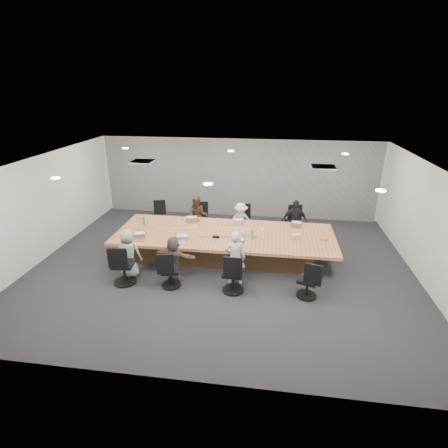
# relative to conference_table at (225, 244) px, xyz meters

# --- Properties ---
(floor) EXTENTS (10.00, 8.00, 0.00)m
(floor) POSITION_rel_conference_table_xyz_m (0.00, -0.50, -0.40)
(floor) COLOR #2A2A2F
(floor) RESTS_ON ground
(ceiling) EXTENTS (10.00, 8.00, 0.00)m
(ceiling) POSITION_rel_conference_table_xyz_m (0.00, -0.50, 2.40)
(ceiling) COLOR white
(ceiling) RESTS_ON wall_back
(wall_back) EXTENTS (10.00, 0.00, 2.80)m
(wall_back) POSITION_rel_conference_table_xyz_m (0.00, 3.50, 1.00)
(wall_back) COLOR beige
(wall_back) RESTS_ON ground
(wall_front) EXTENTS (10.00, 0.00, 2.80)m
(wall_front) POSITION_rel_conference_table_xyz_m (0.00, -4.50, 1.00)
(wall_front) COLOR beige
(wall_front) RESTS_ON ground
(wall_left) EXTENTS (0.00, 8.00, 2.80)m
(wall_left) POSITION_rel_conference_table_xyz_m (-5.00, -0.50, 1.00)
(wall_left) COLOR beige
(wall_left) RESTS_ON ground
(wall_right) EXTENTS (0.00, 8.00, 2.80)m
(wall_right) POSITION_rel_conference_table_xyz_m (5.00, -0.50, 1.00)
(wall_right) COLOR beige
(wall_right) RESTS_ON ground
(curtain) EXTENTS (9.80, 0.04, 2.80)m
(curtain) POSITION_rel_conference_table_xyz_m (0.00, 3.42, 1.00)
(curtain) COLOR gray
(curtain) RESTS_ON ground
(conference_table) EXTENTS (6.00, 2.20, 0.74)m
(conference_table) POSITION_rel_conference_table_xyz_m (0.00, 0.00, 0.00)
(conference_table) COLOR #4F3721
(conference_table) RESTS_ON ground
(chair_0) EXTENTS (0.60, 0.60, 0.73)m
(chair_0) POSITION_rel_conference_table_xyz_m (-2.53, 1.70, -0.03)
(chair_0) COLOR black
(chair_0) RESTS_ON ground
(chair_1) EXTENTS (0.56, 0.56, 0.76)m
(chair_1) POSITION_rel_conference_table_xyz_m (-1.05, 1.70, -0.02)
(chair_1) COLOR black
(chair_1) RESTS_ON ground
(chair_2) EXTENTS (0.63, 0.63, 0.74)m
(chair_2) POSITION_rel_conference_table_xyz_m (0.32, 1.70, -0.03)
(chair_2) COLOR black
(chair_2) RESTS_ON ground
(chair_3) EXTENTS (0.65, 0.65, 0.82)m
(chair_3) POSITION_rel_conference_table_xyz_m (1.96, 1.70, 0.01)
(chair_3) COLOR black
(chair_3) RESTS_ON ground
(chair_4) EXTENTS (0.63, 0.63, 0.86)m
(chair_4) POSITION_rel_conference_table_xyz_m (-2.24, -1.70, 0.03)
(chair_4) COLOR black
(chair_4) RESTS_ON ground
(chair_5) EXTENTS (0.59, 0.59, 0.73)m
(chair_5) POSITION_rel_conference_table_xyz_m (-1.07, -1.70, -0.03)
(chair_5) COLOR black
(chair_5) RESTS_ON ground
(chair_6) EXTENTS (0.58, 0.58, 0.80)m
(chair_6) POSITION_rel_conference_table_xyz_m (0.44, -1.70, -0.00)
(chair_6) COLOR black
(chair_6) RESTS_ON ground
(chair_7) EXTENTS (0.62, 0.62, 0.72)m
(chair_7) POSITION_rel_conference_table_xyz_m (2.15, -1.70, -0.04)
(chair_7) COLOR black
(chair_7) RESTS_ON ground
(person_1) EXTENTS (0.71, 0.59, 1.33)m
(person_1) POSITION_rel_conference_table_xyz_m (-1.05, 1.35, 0.26)
(person_1) COLOR #422B23
(person_1) RESTS_ON ground
(laptop_1) EXTENTS (0.37, 0.28, 0.02)m
(laptop_1) POSITION_rel_conference_table_xyz_m (-1.05, 0.80, 0.35)
(laptop_1) COLOR #8C6647
(laptop_1) RESTS_ON conference_table
(person_2) EXTENTS (0.79, 0.49, 1.18)m
(person_2) POSITION_rel_conference_table_xyz_m (0.32, 1.35, 0.19)
(person_2) COLOR #B8BDB8
(person_2) RESTS_ON ground
(laptop_2) EXTENTS (0.33, 0.24, 0.02)m
(laptop_2) POSITION_rel_conference_table_xyz_m (0.32, 0.80, 0.35)
(laptop_2) COLOR #B2B2B7
(laptop_2) RESTS_ON conference_table
(person_3) EXTENTS (0.83, 0.43, 1.35)m
(person_3) POSITION_rel_conference_table_xyz_m (1.96, 1.35, 0.27)
(person_3) COLOR black
(person_3) RESTS_ON ground
(laptop_3) EXTENTS (0.32, 0.24, 0.02)m
(laptop_3) POSITION_rel_conference_table_xyz_m (1.96, 0.80, 0.35)
(laptop_3) COLOR #8C6647
(laptop_3) RESTS_ON conference_table
(person_4) EXTENTS (0.64, 0.44, 1.27)m
(person_4) POSITION_rel_conference_table_xyz_m (-2.24, -1.35, 0.23)
(person_4) COLOR #91A88C
(person_4) RESTS_ON ground
(laptop_4) EXTENTS (0.36, 0.29, 0.02)m
(laptop_4) POSITION_rel_conference_table_xyz_m (-2.24, -0.80, 0.35)
(laptop_4) COLOR #8C6647
(laptop_4) RESTS_ON conference_table
(person_5) EXTENTS (1.12, 0.56, 1.16)m
(person_5) POSITION_rel_conference_table_xyz_m (-1.07, -1.35, 0.18)
(person_5) COLOR brown
(person_5) RESTS_ON ground
(laptop_5) EXTENTS (0.35, 0.28, 0.02)m
(laptop_5) POSITION_rel_conference_table_xyz_m (-1.07, -0.80, 0.35)
(laptop_5) COLOR #B2B2B7
(laptop_5) RESTS_ON conference_table
(person_6) EXTENTS (0.55, 0.40, 1.39)m
(person_6) POSITION_rel_conference_table_xyz_m (0.44, -1.35, 0.29)
(person_6) COLOR silver
(person_6) RESTS_ON ground
(laptop_6) EXTENTS (0.32, 0.24, 0.02)m
(laptop_6) POSITION_rel_conference_table_xyz_m (0.44, -0.80, 0.35)
(laptop_6) COLOR #8C6647
(laptop_6) RESTS_ON conference_table
(bottle_green_left) EXTENTS (0.08, 0.08, 0.25)m
(bottle_green_left) POSITION_rel_conference_table_xyz_m (-2.42, 0.30, 0.47)
(bottle_green_left) COLOR #3B924D
(bottle_green_left) RESTS_ON conference_table
(bottle_green_right) EXTENTS (0.08, 0.08, 0.27)m
(bottle_green_right) POSITION_rel_conference_table_xyz_m (0.78, -0.30, 0.47)
(bottle_green_right) COLOR #3B924D
(bottle_green_right) RESTS_ON conference_table
(bottle_clear) EXTENTS (0.07, 0.07, 0.20)m
(bottle_clear) POSITION_rel_conference_table_xyz_m (-1.37, 0.33, 0.44)
(bottle_clear) COLOR silver
(bottle_clear) RESTS_ON conference_table
(cup_white_far) EXTENTS (0.08, 0.08, 0.10)m
(cup_white_far) POSITION_rel_conference_table_xyz_m (-0.84, 0.14, 0.39)
(cup_white_far) COLOR white
(cup_white_far) RESTS_ON conference_table
(cup_white_near) EXTENTS (0.11, 0.11, 0.11)m
(cup_white_near) POSITION_rel_conference_table_xyz_m (1.03, 0.16, 0.39)
(cup_white_near) COLOR white
(cup_white_near) RESTS_ON conference_table
(mug_brown) EXTENTS (0.12, 0.12, 0.12)m
(mug_brown) POSITION_rel_conference_table_xyz_m (-2.36, -0.36, 0.40)
(mug_brown) COLOR brown
(mug_brown) RESTS_ON conference_table
(mic_left) EXTENTS (0.16, 0.12, 0.03)m
(mic_left) POSITION_rel_conference_table_xyz_m (-0.98, -0.50, 0.35)
(mic_left) COLOR black
(mic_left) RESTS_ON conference_table
(mic_right) EXTENTS (0.15, 0.10, 0.03)m
(mic_right) POSITION_rel_conference_table_xyz_m (0.27, -0.19, 0.35)
(mic_right) COLOR black
(mic_right) RESTS_ON conference_table
(stapler) EXTENTS (0.18, 0.06, 0.07)m
(stapler) POSITION_rel_conference_table_xyz_m (-0.18, -0.36, 0.37)
(stapler) COLOR black
(stapler) RESTS_ON conference_table
(canvas_bag) EXTENTS (0.27, 0.24, 0.13)m
(canvas_bag) POSITION_rel_conference_table_xyz_m (1.94, -0.11, 0.40)
(canvas_bag) COLOR #C1AF9C
(canvas_bag) RESTS_ON conference_table
(snack_packet) EXTENTS (0.22, 0.20, 0.04)m
(snack_packet) POSITION_rel_conference_table_xyz_m (2.65, -0.10, 0.36)
(snack_packet) COLOR orange
(snack_packet) RESTS_ON conference_table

